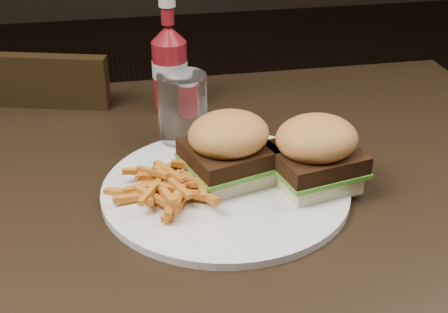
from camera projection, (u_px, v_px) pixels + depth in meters
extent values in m
cube|color=black|center=(167.00, 200.00, 0.86)|extent=(1.20, 0.80, 0.04)
cube|color=black|center=(62.00, 203.00, 1.40)|extent=(0.48, 0.48, 0.04)
cylinder|color=white|center=(225.00, 189.00, 0.84)|extent=(0.33, 0.33, 0.01)
cube|color=beige|center=(229.00, 172.00, 0.84)|extent=(0.12, 0.12, 0.03)
cube|color=#F7EEB9|center=(314.00, 177.00, 0.83)|extent=(0.11, 0.11, 0.03)
cylinder|color=maroon|center=(170.00, 75.00, 1.05)|extent=(0.07, 0.07, 0.12)
cylinder|color=white|center=(183.00, 111.00, 0.94)|extent=(0.09, 0.09, 0.12)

